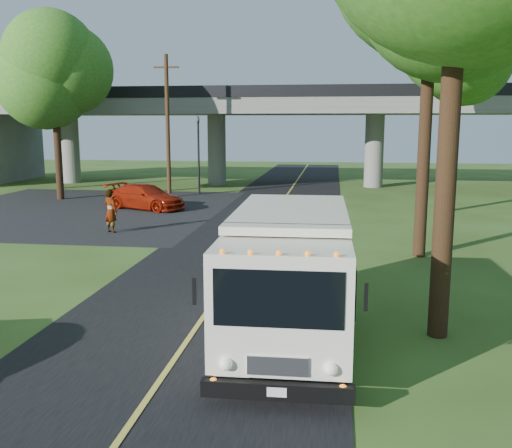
% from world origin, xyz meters
% --- Properties ---
extents(ground, '(120.00, 120.00, 0.00)m').
position_xyz_m(ground, '(0.00, 0.00, 0.00)').
color(ground, '#374D1B').
rests_on(ground, ground).
extents(road, '(7.00, 90.00, 0.02)m').
position_xyz_m(road, '(0.00, 10.00, 0.01)').
color(road, black).
rests_on(road, ground).
extents(parking_lot, '(16.00, 18.00, 0.01)m').
position_xyz_m(parking_lot, '(-11.00, 18.00, 0.01)').
color(parking_lot, black).
rests_on(parking_lot, ground).
extents(lane_line, '(0.12, 90.00, 0.01)m').
position_xyz_m(lane_line, '(0.00, 10.00, 0.03)').
color(lane_line, gold).
rests_on(lane_line, road).
extents(overpass, '(54.00, 10.00, 7.30)m').
position_xyz_m(overpass, '(0.00, 32.00, 4.56)').
color(overpass, slate).
rests_on(overpass, ground).
extents(traffic_signal, '(0.18, 0.22, 5.20)m').
position_xyz_m(traffic_signal, '(-6.00, 26.00, 3.20)').
color(traffic_signal, black).
rests_on(traffic_signal, ground).
extents(utility_pole, '(1.60, 0.26, 9.00)m').
position_xyz_m(utility_pole, '(-7.50, 24.00, 4.59)').
color(utility_pole, '#472D19').
rests_on(utility_pole, ground).
extents(tree_right_far, '(5.77, 5.67, 10.99)m').
position_xyz_m(tree_right_far, '(9.21, 19.84, 8.30)').
color(tree_right_far, '#382314').
rests_on(tree_right_far, ground).
extents(tree_left_lot, '(5.60, 5.50, 10.50)m').
position_xyz_m(tree_left_lot, '(-13.79, 21.84, 7.90)').
color(tree_left_lot, '#382314').
rests_on(tree_left_lot, ground).
extents(tree_left_far, '(5.26, 5.16, 9.89)m').
position_xyz_m(tree_left_far, '(-16.79, 27.84, 7.45)').
color(tree_left_far, '#382314').
rests_on(tree_left_far, ground).
extents(step_van, '(2.63, 6.82, 2.84)m').
position_xyz_m(step_van, '(2.20, 0.32, 1.55)').
color(step_van, silver).
rests_on(step_van, ground).
extents(red_sedan, '(5.15, 3.58, 1.38)m').
position_xyz_m(red_sedan, '(-7.32, 18.75, 0.69)').
color(red_sedan, '#9E1D09').
rests_on(red_sedan, ground).
extents(pedestrian, '(0.83, 0.72, 1.92)m').
position_xyz_m(pedestrian, '(-6.53, 11.77, 0.96)').
color(pedestrian, gray).
rests_on(pedestrian, ground).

